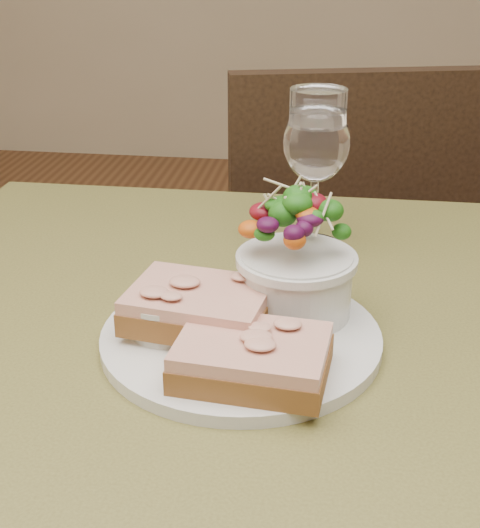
# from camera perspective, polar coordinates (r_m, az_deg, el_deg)

# --- Properties ---
(cafe_table) EXTENTS (0.80, 0.80, 0.75)m
(cafe_table) POSITION_cam_1_polar(r_m,az_deg,el_deg) (0.75, -0.41, -12.13)
(cafe_table) COLOR #4A4520
(cafe_table) RESTS_ON ground
(chair_far) EXTENTS (0.51, 0.51, 0.90)m
(chair_far) POSITION_cam_1_polar(r_m,az_deg,el_deg) (1.55, 6.50, -6.79)
(chair_far) COLOR black
(chair_far) RESTS_ON ground
(dinner_plate) EXTENTS (0.26, 0.26, 0.01)m
(dinner_plate) POSITION_cam_1_polar(r_m,az_deg,el_deg) (0.68, 0.08, -5.70)
(dinner_plate) COLOR silver
(dinner_plate) RESTS_ON cafe_table
(sandwich_front) EXTENTS (0.13, 0.10, 0.03)m
(sandwich_front) POSITION_cam_1_polar(r_m,az_deg,el_deg) (0.61, 0.95, -7.28)
(sandwich_front) COLOR #4D3314
(sandwich_front) RESTS_ON dinner_plate
(sandwich_back) EXTENTS (0.14, 0.11, 0.03)m
(sandwich_back) POSITION_cam_1_polar(r_m,az_deg,el_deg) (0.67, -3.19, -3.29)
(sandwich_back) COLOR #4D3314
(sandwich_back) RESTS_ON dinner_plate
(ramekin) EXTENTS (0.07, 0.07, 0.04)m
(ramekin) POSITION_cam_1_polar(r_m,az_deg,el_deg) (0.67, -5.71, -3.70)
(ramekin) COLOR beige
(ramekin) RESTS_ON dinner_plate
(salad_bowl) EXTENTS (0.11, 0.11, 0.13)m
(salad_bowl) POSITION_cam_1_polar(r_m,az_deg,el_deg) (0.69, 4.42, 0.60)
(salad_bowl) COLOR silver
(salad_bowl) RESTS_ON dinner_plate
(garnish) EXTENTS (0.05, 0.04, 0.02)m
(garnish) POSITION_cam_1_polar(r_m,az_deg,el_deg) (0.74, -4.76, -1.89)
(garnish) COLOR #133C0B
(garnish) RESTS_ON dinner_plate
(wine_glass) EXTENTS (0.08, 0.08, 0.18)m
(wine_glass) POSITION_cam_1_polar(r_m,az_deg,el_deg) (0.84, 5.94, 9.00)
(wine_glass) COLOR white
(wine_glass) RESTS_ON cafe_table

